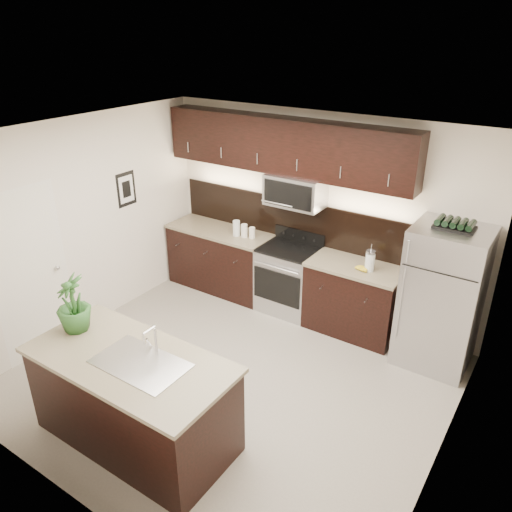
# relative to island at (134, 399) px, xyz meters

# --- Properties ---
(ground) EXTENTS (4.50, 4.50, 0.00)m
(ground) POSITION_rel_island_xyz_m (0.23, 1.20, -0.47)
(ground) COLOR gray
(ground) RESTS_ON ground
(room_walls) EXTENTS (4.52, 4.02, 2.71)m
(room_walls) POSITION_rel_island_xyz_m (0.12, 1.16, 1.22)
(room_walls) COLOR silver
(room_walls) RESTS_ON ground
(counter_run) EXTENTS (3.51, 0.65, 0.94)m
(counter_run) POSITION_rel_island_xyz_m (-0.22, 2.89, -0.00)
(counter_run) COLOR black
(counter_run) RESTS_ON ground
(upper_fixtures) EXTENTS (3.49, 0.40, 1.66)m
(upper_fixtures) POSITION_rel_island_xyz_m (-0.20, 3.04, 1.67)
(upper_fixtures) COLOR black
(upper_fixtures) RESTS_ON counter_run
(island) EXTENTS (1.96, 0.96, 0.94)m
(island) POSITION_rel_island_xyz_m (0.00, 0.00, 0.00)
(island) COLOR black
(island) RESTS_ON ground
(sink_faucet) EXTENTS (0.84, 0.50, 0.28)m
(sink_faucet) POSITION_rel_island_xyz_m (0.15, 0.01, 0.48)
(sink_faucet) COLOR silver
(sink_faucet) RESTS_ON island
(refrigerator) EXTENTS (0.81, 0.73, 1.69)m
(refrigerator) POSITION_rel_island_xyz_m (2.01, 2.83, 0.37)
(refrigerator) COLOR #B2B2B7
(refrigerator) RESTS_ON ground
(wine_rack) EXTENTS (0.42, 0.26, 0.10)m
(wine_rack) POSITION_rel_island_xyz_m (2.01, 2.83, 1.26)
(wine_rack) COLOR black
(wine_rack) RESTS_ON refrigerator
(plant) EXTENTS (0.43, 0.43, 0.58)m
(plant) POSITION_rel_island_xyz_m (-0.76, 0.05, 0.76)
(plant) COLOR #265421
(plant) RESTS_ON island
(canisters) EXTENTS (0.32, 0.14, 0.22)m
(canisters) POSITION_rel_island_xyz_m (-0.76, 2.86, 0.57)
(canisters) COLOR silver
(canisters) RESTS_ON counter_run
(french_press) EXTENTS (0.12, 0.12, 0.34)m
(french_press) POSITION_rel_island_xyz_m (1.13, 2.84, 0.59)
(french_press) COLOR silver
(french_press) RESTS_ON counter_run
(bananas) EXTENTS (0.19, 0.16, 0.05)m
(bananas) POSITION_rel_island_xyz_m (1.01, 2.81, 0.49)
(bananas) COLOR gold
(bananas) RESTS_ON counter_run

